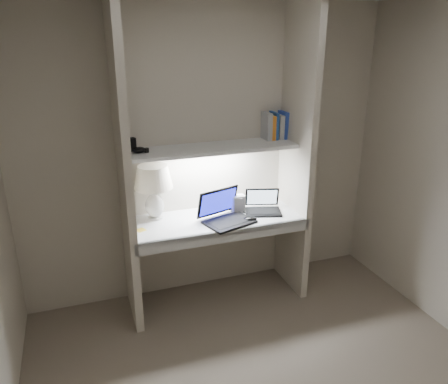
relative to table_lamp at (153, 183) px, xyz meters
name	(u,v)px	position (x,y,z in m)	size (l,w,h in m)	color
back_wall	(206,155)	(0.49, 0.11, 0.17)	(3.20, 0.01, 2.50)	beige
alcove_panel_left	(124,172)	(-0.24, -0.16, 0.17)	(0.06, 0.55, 2.50)	beige
alcove_panel_right	(297,155)	(1.22, -0.16, 0.17)	(0.06, 0.55, 2.50)	beige
desk	(216,220)	(0.49, -0.16, -0.33)	(1.40, 0.55, 0.04)	white
desk_apron	(227,236)	(0.49, -0.42, -0.36)	(1.46, 0.03, 0.10)	silver
shelf	(212,148)	(0.49, -0.07, 0.27)	(1.40, 0.36, 0.03)	silver
strip_light	(212,151)	(0.49, -0.07, 0.25)	(0.60, 0.04, 0.01)	white
table_lamp	(153,183)	(0.00, 0.00, 0.00)	(0.32, 0.32, 0.46)	white
laptop_main	(225,214)	(0.54, -0.24, -0.25)	(0.47, 0.43, 0.26)	black
laptop_netbook	(263,206)	(0.92, -0.15, -0.27)	(0.36, 0.33, 0.19)	black
speaker	(238,204)	(0.71, -0.09, -0.24)	(0.11, 0.08, 0.15)	silver
mouse	(251,219)	(0.73, -0.31, -0.29)	(0.11, 0.07, 0.04)	black
cable_coil	(241,214)	(0.70, -0.16, -0.31)	(0.11, 0.11, 0.01)	black
sticky_note	(141,230)	(-0.15, -0.19, -0.31)	(0.07, 0.07, 0.00)	yellow
book_row	(276,126)	(1.10, 0.03, 0.39)	(0.22, 0.16, 0.23)	#BBBBBB
shelf_box	(132,145)	(-0.15, 0.00, 0.34)	(0.06, 0.04, 0.11)	black
shelf_gadget	(139,150)	(-0.11, -0.07, 0.31)	(0.11, 0.08, 0.05)	black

